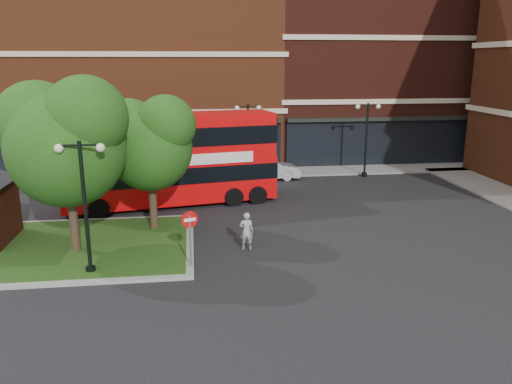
{
  "coord_description": "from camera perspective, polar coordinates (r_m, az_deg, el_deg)",
  "views": [
    {
      "loc": [
        -1.58,
        -17.59,
        7.69
      ],
      "look_at": [
        1.15,
        3.81,
        2.0
      ],
      "focal_mm": 35.0,
      "sensor_mm": 36.0,
      "label": 1
    }
  ],
  "objects": [
    {
      "name": "bus",
      "position": [
        27.32,
        -9.8,
        4.36
      ],
      "size": [
        11.67,
        4.63,
        4.35
      ],
      "rotation": [
        0.0,
        0.0,
        0.18
      ],
      "color": "red",
      "rests_on": "ground"
    },
    {
      "name": "tree_island_east",
      "position": [
        23.0,
        -12.24,
        5.82
      ],
      "size": [
        4.46,
        3.9,
        6.29
      ],
      "color": "#2D2116",
      "rests_on": "ground"
    },
    {
      "name": "no_entry_sign",
      "position": [
        18.79,
        -7.58,
        -4.14
      ],
      "size": [
        0.62,
        0.25,
        2.3
      ],
      "rotation": [
        0.0,
        0.0,
        0.33
      ],
      "color": "slate",
      "rests_on": "ground"
    },
    {
      "name": "tree_island_west",
      "position": [
        20.98,
        -21.15,
        5.85
      ],
      "size": [
        5.4,
        4.71,
        7.21
      ],
      "color": "#2D2116",
      "rests_on": "ground"
    },
    {
      "name": "lamp_far_right",
      "position": [
        34.47,
        12.51,
        6.32
      ],
      "size": [
        1.72,
        0.36,
        5.0
      ],
      "color": "black",
      "rests_on": "ground"
    },
    {
      "name": "terrace_far_left",
      "position": [
        42.09,
        -16.51,
        13.25
      ],
      "size": [
        26.0,
        12.0,
        14.0
      ],
      "primitive_type": "cube",
      "color": "brown",
      "rests_on": "ground"
    },
    {
      "name": "pavement_far",
      "position": [
        34.97,
        -4.52,
        2.13
      ],
      "size": [
        44.0,
        3.0,
        0.12
      ],
      "primitive_type": "cube",
      "color": "slate",
      "rests_on": "ground"
    },
    {
      "name": "lamp_far_left",
      "position": [
        32.66,
        -0.91,
        6.21
      ],
      "size": [
        1.72,
        0.36,
        5.0
      ],
      "color": "black",
      "rests_on": "ground"
    },
    {
      "name": "lamp_island",
      "position": [
        18.86,
        -19.01,
        -1.0
      ],
      "size": [
        1.72,
        0.36,
        5.0
      ],
      "color": "black",
      "rests_on": "ground"
    },
    {
      "name": "car_silver",
      "position": [
        33.11,
        -3.53,
        2.64
      ],
      "size": [
        4.49,
        2.08,
        1.49
      ],
      "primitive_type": "imported",
      "rotation": [
        0.0,
        0.0,
        1.5
      ],
      "color": "#A1A4A8",
      "rests_on": "ground"
    },
    {
      "name": "traffic_island",
      "position": [
        22.88,
        -23.24,
        -5.94
      ],
      "size": [
        12.6,
        7.6,
        0.15
      ],
      "color": "gray",
      "rests_on": "ground"
    },
    {
      "name": "ground",
      "position": [
        19.27,
        -1.99,
        -8.76
      ],
      "size": [
        120.0,
        120.0,
        0.0
      ],
      "primitive_type": "plane",
      "color": "black",
      "rests_on": "ground"
    },
    {
      "name": "car_white",
      "position": [
        33.2,
        1.23,
        2.65
      ],
      "size": [
        4.41,
        1.67,
        1.43
      ],
      "primitive_type": "imported",
      "rotation": [
        0.0,
        0.0,
        1.61
      ],
      "color": "silver",
      "rests_on": "ground"
    },
    {
      "name": "woman",
      "position": [
        20.88,
        -1.1,
        -4.48
      ],
      "size": [
        0.63,
        0.45,
        1.62
      ],
      "primitive_type": "imported",
      "rotation": [
        0.0,
        0.0,
        3.04
      ],
      "color": "#959598",
      "rests_on": "ground"
    },
    {
      "name": "terrace_far_right",
      "position": [
        44.42,
        13.71,
        14.77
      ],
      "size": [
        18.0,
        12.0,
        16.0
      ],
      "primitive_type": "cube",
      "color": "#471911",
      "rests_on": "ground"
    }
  ]
}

